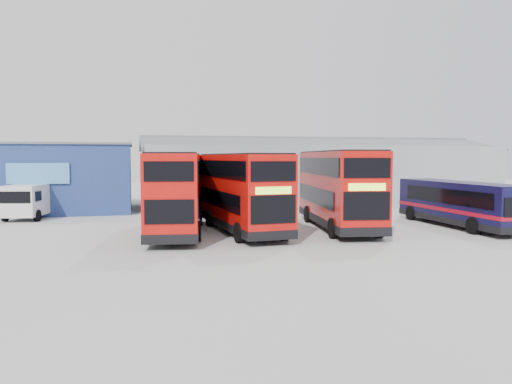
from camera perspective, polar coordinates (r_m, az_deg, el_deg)
name	(u,v)px	position (r m, az deg, el deg)	size (l,w,h in m)	color
ground_plane	(304,244)	(23.77, 5.52, -5.93)	(120.00, 120.00, 0.00)	#A6A6A1
office_block	(49,177)	(40.59, -22.63, 1.56)	(12.30, 8.32, 5.12)	navy
maintenance_shed	(315,174)	(44.97, 6.74, 2.08)	(30.50, 12.00, 5.89)	#989EA6
double_decker_left	(176,194)	(26.84, -9.08, -0.20)	(3.88, 10.45, 4.32)	red
double_decker_centre	(241,193)	(27.32, -1.74, -0.11)	(3.29, 10.31, 4.29)	red
double_decker_right	(338,190)	(29.05, 9.33, 0.25)	(4.00, 10.76, 4.46)	red
single_decker_blue	(459,204)	(31.62, 22.17, -1.33)	(2.46, 9.82, 2.65)	black
panel_van	(32,199)	(36.62, -24.23, -0.75)	(3.05, 5.54, 2.29)	silver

